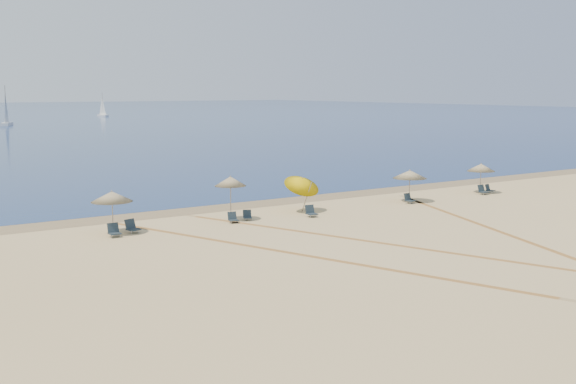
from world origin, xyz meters
The scene contains 18 objects.
ground centered at (0.00, 0.00, 0.00)m, with size 160.00×160.00×0.00m, color tan.
wet_sand centered at (0.00, 24.00, 0.00)m, with size 500.00×500.00×0.00m, color olive.
umbrella_1 centered at (-11.27, 19.82, 1.99)m, with size 2.21×2.21×2.33m.
umbrella_2 centered at (-4.18, 19.75, 2.31)m, with size 1.86×1.86×2.65m.
umbrella_3 centered at (0.90, 19.70, 1.87)m, with size 2.25×2.24×2.66m.
umbrella_4 centered at (9.36, 19.10, 1.89)m, with size 2.33×2.33×2.23m.
umbrella_5 centered at (16.62, 19.27, 1.90)m, with size 2.06×2.06×2.24m.
chair_2 centered at (-11.52, 18.92, 0.31)m, with size 0.60×0.70×0.71m.
chair_3 centered at (-10.39, 19.37, 0.32)m, with size 0.78×0.85×0.73m.
chair_4 centered at (-4.49, 18.92, 0.27)m, with size 0.61×0.69×0.62m.
chair_5 centered at (-3.37, 19.21, 0.26)m, with size 0.67×0.72×0.59m.
chair_6 centered at (0.40, 18.04, 0.31)m, with size 0.65×0.74×0.71m.
chair_7 centered at (8.82, 18.54, 0.30)m, with size 0.61×0.70×0.67m.
chair_8 centered at (16.12, 18.58, 0.31)m, with size 0.59×0.69×0.70m.
chair_9 centered at (17.12, 18.83, 0.28)m, with size 0.68×0.75×0.65m.
sailboat_0 centered at (38.56, 180.49, 2.06)m, with size 2.12×4.72×6.81m.
sailboat_2 centered at (5.29, 141.39, 2.59)m, with size 3.47×5.88×8.56m.
tire_tracks centered at (-0.11, 9.68, 0.00)m, with size 48.51×41.41×0.00m.
Camera 1 is at (-22.57, -15.38, 7.63)m, focal length 42.34 mm.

